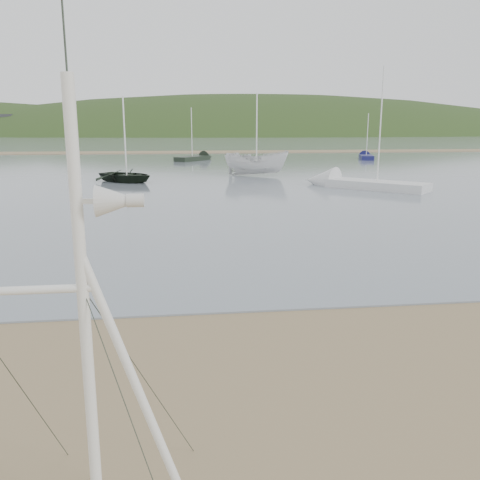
{
  "coord_description": "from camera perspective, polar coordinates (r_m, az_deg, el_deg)",
  "views": [
    {
      "loc": [
        1.83,
        -6.06,
        3.88
      ],
      "look_at": [
        2.7,
        1.0,
        2.27
      ],
      "focal_mm": 38.0,
      "sensor_mm": 36.0,
      "label": 1
    }
  ],
  "objects": [
    {
      "name": "ground",
      "position": [
        7.42,
        -21.49,
        -19.76
      ],
      "size": [
        560.0,
        560.0,
        0.0
      ],
      "primitive_type": "plane",
      "color": "olive",
      "rests_on": "ground"
    },
    {
      "name": "boat_dark",
      "position": [
        36.32,
        -12.75,
        9.8
      ],
      "size": [
        2.7,
        2.97,
        4.36
      ],
      "primitive_type": "imported",
      "rotation": [
        0.0,
        0.0,
        0.87
      ],
      "color": "black",
      "rests_on": "water"
    },
    {
      "name": "sailboat_blue_far",
      "position": [
        62.96,
        13.87,
        9.1
      ],
      "size": [
        2.79,
        5.79,
        5.64
      ],
      "color": "#16184F",
      "rests_on": "ground"
    },
    {
      "name": "far_cottages",
      "position": [
        202.06,
        -6.92,
        12.67
      ],
      "size": [
        294.4,
        6.3,
        8.0
      ],
      "color": "beige",
      "rests_on": "ground"
    },
    {
      "name": "boat_white",
      "position": [
        40.15,
        1.88,
        10.82
      ],
      "size": [
        2.3,
        2.26,
        5.02
      ],
      "primitive_type": "imported",
      "rotation": [
        0.0,
        0.0,
        1.35
      ],
      "color": "silver",
      "rests_on": "water"
    },
    {
      "name": "hill_ridge",
      "position": [
        242.78,
        -3.13,
        7.13
      ],
      "size": [
        620.0,
        180.0,
        80.0
      ],
      "color": "#213516",
      "rests_on": "ground"
    },
    {
      "name": "water",
      "position": [
        138.13,
        -7.99,
        11.0
      ],
      "size": [
        560.0,
        256.0,
        0.04
      ],
      "primitive_type": "cube",
      "color": "slate",
      "rests_on": "ground"
    },
    {
      "name": "mast_rig",
      "position": [
        5.18,
        -17.18,
        -18.22
      ],
      "size": [
        2.32,
        2.47,
        5.23
      ],
      "color": "white",
      "rests_on": "ground"
    },
    {
      "name": "sailboat_dark_mid",
      "position": [
        58.99,
        -4.46,
        9.21
      ],
      "size": [
        5.11,
        5.9,
        6.29
      ],
      "color": "black",
      "rests_on": "ground"
    },
    {
      "name": "sandbar",
      "position": [
        76.18,
        -8.57,
        9.72
      ],
      "size": [
        560.0,
        7.0,
        0.07
      ],
      "primitive_type": "cube",
      "color": "olive",
      "rests_on": "water"
    },
    {
      "name": "sailboat_white_near",
      "position": [
        33.58,
        11.52,
        6.35
      ],
      "size": [
        7.14,
        7.11,
        8.02
      ],
      "color": "silver",
      "rests_on": "ground"
    }
  ]
}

